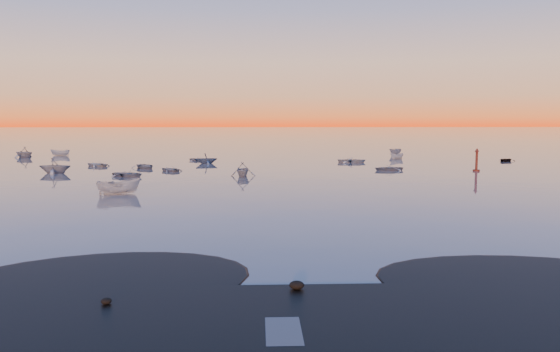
{
  "coord_description": "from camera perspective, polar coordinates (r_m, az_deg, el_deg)",
  "views": [
    {
      "loc": [
        1.82,
        -25.51,
        7.1
      ],
      "look_at": [
        3.97,
        28.0,
        1.39
      ],
      "focal_mm": 35.0,
      "sensor_mm": 36.0,
      "label": 1
    }
  ],
  "objects": [
    {
      "name": "moored_fleet",
      "position": [
        78.85,
        -3.61,
        0.91
      ],
      "size": [
        124.0,
        58.0,
        1.2
      ],
      "primitive_type": null,
      "color": "silver",
      "rests_on": "ground"
    },
    {
      "name": "mud_lobes",
      "position": [
        25.58,
        -6.38,
        -10.04
      ],
      "size": [
        140.0,
        6.0,
        0.07
      ],
      "primitive_type": null,
      "color": "black",
      "rests_on": "ground"
    },
    {
      "name": "boat_near_center",
      "position": [
        53.28,
        -16.48,
        -1.82
      ],
      "size": [
        2.92,
        4.4,
        1.41
      ],
      "primitive_type": "imported",
      "rotation": [
        0.0,
        0.0,
        1.9
      ],
      "color": "silver",
      "rests_on": "ground"
    },
    {
      "name": "ground",
      "position": [
        125.72,
        -3.13,
        2.84
      ],
      "size": [
        600.0,
        600.0,
        0.0
      ],
      "primitive_type": "plane",
      "color": "slate",
      "rests_on": "ground"
    },
    {
      "name": "channel_marker",
      "position": [
        77.53,
        19.85,
        1.41
      ],
      "size": [
        0.9,
        0.9,
        3.21
      ],
      "color": "#4E1910",
      "rests_on": "ground"
    },
    {
      "name": "boat_near_right",
      "position": [
        66.9,
        -3.9,
        -0.02
      ],
      "size": [
        3.93,
        2.03,
        1.33
      ],
      "primitive_type": "imported",
      "rotation": [
        0.0,
        0.0,
        3.05
      ],
      "color": "gray",
      "rests_on": "ground"
    }
  ]
}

